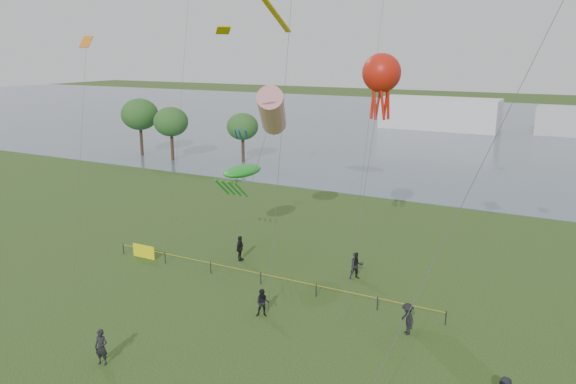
% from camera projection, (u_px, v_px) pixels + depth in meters
% --- Properties ---
extents(lake, '(400.00, 120.00, 0.08)m').
position_uv_depth(lake, '(508.00, 130.00, 107.31)').
color(lake, slate).
rests_on(lake, ground_plane).
extents(pavilion_left, '(22.00, 8.00, 6.00)m').
position_uv_depth(pavilion_left, '(439.00, 114.00, 107.72)').
color(pavilion_left, white).
rests_on(pavilion_left, ground_plane).
extents(trees, '(20.25, 8.13, 8.22)m').
position_uv_depth(trees, '(173.00, 120.00, 77.82)').
color(trees, '#342517').
rests_on(trees, ground_plane).
extents(fence, '(24.07, 0.07, 1.05)m').
position_uv_depth(fence, '(186.00, 260.00, 39.48)').
color(fence, black).
rests_on(fence, ground_plane).
extents(spectator_a, '(0.99, 0.91, 1.66)m').
position_uv_depth(spectator_a, '(263.00, 303.00, 32.23)').
color(spectator_a, black).
rests_on(spectator_a, ground_plane).
extents(spectator_b, '(1.24, 1.29, 1.77)m').
position_uv_depth(spectator_b, '(407.00, 319.00, 30.22)').
color(spectator_b, black).
rests_on(spectator_b, ground_plane).
extents(spectator_c, '(0.64, 1.16, 1.87)m').
position_uv_depth(spectator_c, '(240.00, 248.00, 40.76)').
color(spectator_c, black).
rests_on(spectator_c, ground_plane).
extents(spectator_f, '(0.75, 0.58, 1.83)m').
position_uv_depth(spectator_f, '(101.00, 347.00, 27.27)').
color(spectator_f, black).
rests_on(spectator_f, ground_plane).
extents(spectator_g, '(1.14, 1.10, 1.84)m').
position_uv_depth(spectator_g, '(356.00, 266.00, 37.53)').
color(spectator_g, black).
rests_on(spectator_g, ground_plane).
extents(kite_windsock, '(4.26, 8.36, 12.68)m').
position_uv_depth(kite_windsock, '(272.00, 111.00, 39.44)').
color(kite_windsock, '#3F3F42').
extents(kite_creature, '(6.63, 7.51, 6.43)m').
position_uv_depth(kite_creature, '(242.00, 171.00, 42.52)').
color(kite_creature, '#3F3F42').
extents(kite_octopus, '(2.44, 8.27, 14.77)m').
position_uv_depth(kite_octopus, '(381.00, 74.00, 35.01)').
color(kite_octopus, '#3F3F42').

